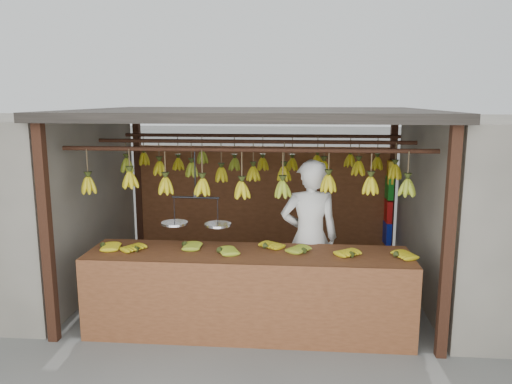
{
  "coord_description": "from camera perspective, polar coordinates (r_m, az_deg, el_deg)",
  "views": [
    {
      "loc": [
        0.56,
        -6.23,
        2.53
      ],
      "look_at": [
        0.0,
        0.3,
        1.3
      ],
      "focal_mm": 35.0,
      "sensor_mm": 36.0,
      "label": 1
    }
  ],
  "objects": [
    {
      "name": "balance_scale",
      "position": [
        5.5,
        -6.86,
        -3.23
      ],
      "size": [
        0.77,
        0.3,
        0.84
      ],
      "color": "black",
      "rests_on": "ground"
    },
    {
      "name": "vendor",
      "position": [
        5.85,
        6.13,
        -5.3
      ],
      "size": [
        0.73,
        0.53,
        1.86
      ],
      "primitive_type": "imported",
      "rotation": [
        0.0,
        0.0,
        3.28
      ],
      "color": "white",
      "rests_on": "ground"
    },
    {
      "name": "stall",
      "position": [
        6.61,
        0.02,
        5.78
      ],
      "size": [
        4.3,
        3.3,
        2.4
      ],
      "color": "black",
      "rests_on": "ground"
    },
    {
      "name": "hanging_bananas",
      "position": [
        6.32,
        -0.16,
        2.35
      ],
      "size": [
        3.64,
        2.25,
        0.39
      ],
      "color": "gold",
      "rests_on": "ground"
    },
    {
      "name": "counter",
      "position": [
        5.35,
        -1.05,
        -9.29
      ],
      "size": [
        3.49,
        0.79,
        0.96
      ],
      "color": "brown",
      "rests_on": "ground"
    },
    {
      "name": "ground",
      "position": [
        6.75,
        -0.22,
        -11.39
      ],
      "size": [
        80.0,
        80.0,
        0.0
      ],
      "primitive_type": "plane",
      "color": "#5B5B57"
    },
    {
      "name": "bag_bundles",
      "position": [
        7.86,
        14.92,
        -1.02
      ],
      "size": [
        0.08,
        0.26,
        1.29
      ],
      "color": "yellow",
      "rests_on": "ground"
    }
  ]
}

